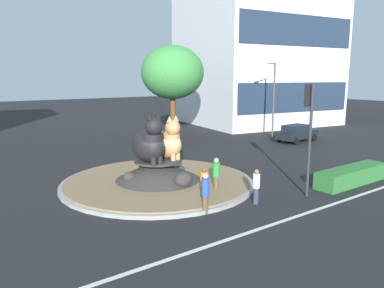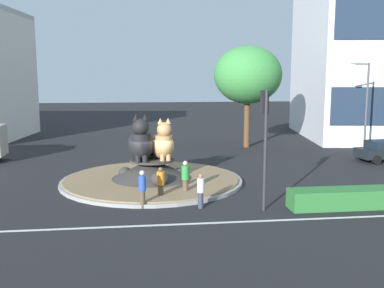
{
  "view_description": "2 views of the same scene",
  "coord_description": "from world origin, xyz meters",
  "views": [
    {
      "loc": [
        -9.64,
        -16.78,
        5.78
      ],
      "look_at": [
        1.63,
        -0.92,
        2.18
      ],
      "focal_mm": 34.1,
      "sensor_mm": 36.0,
      "label": 1
    },
    {
      "loc": [
        -0.72,
        -24.88,
        6.04
      ],
      "look_at": [
        2.46,
        0.99,
        2.03
      ],
      "focal_mm": 41.16,
      "sensor_mm": 36.0,
      "label": 2
    }
  ],
  "objects": [
    {
      "name": "broadleaf_tree_behind_island",
      "position": [
        8.54,
        11.86,
        6.15
      ],
      "size": [
        5.73,
        5.73,
        8.61
      ],
      "color": "brown",
      "rests_on": "ground"
    },
    {
      "name": "ground_plane",
      "position": [
        0.0,
        0.0,
        0.0
      ],
      "size": [
        160.0,
        160.0,
        0.0
      ],
      "primitive_type": "plane",
      "color": "black"
    },
    {
      "name": "cat_statue_black",
      "position": [
        -0.6,
        -0.23,
        2.33
      ],
      "size": [
        1.74,
        2.76,
        2.68
      ],
      "rotation": [
        0.0,
        0.0,
        -1.54
      ],
      "color": "black",
      "rests_on": "roundabout_island"
    },
    {
      "name": "pedestrian_blue_shirt",
      "position": [
        -0.59,
        -5.03,
        0.95
      ],
      "size": [
        0.34,
        0.34,
        1.78
      ],
      "rotation": [
        0.0,
        0.0,
        6.24
      ],
      "color": "brown",
      "rests_on": "ground"
    },
    {
      "name": "clipped_hedge_strip",
      "position": [
        8.72,
        -6.13,
        0.45
      ],
      "size": [
        5.24,
        1.2,
        0.9
      ],
      "primitive_type": "cube",
      "color": "#2D7033",
      "rests_on": "ground"
    },
    {
      "name": "sedan_on_far_lane",
      "position": [
        16.95,
        4.23,
        0.8
      ],
      "size": [
        4.59,
        2.28,
        1.52
      ],
      "rotation": [
        0.0,
        0.0,
        0.1
      ],
      "color": "black",
      "rests_on": "ground"
    },
    {
      "name": "pedestrian_white_shirt",
      "position": [
        2.08,
        -5.39,
        0.87
      ],
      "size": [
        0.33,
        0.33,
        1.63
      ],
      "rotation": [
        0.0,
        0.0,
        4.35
      ],
      "color": "#33384C",
      "rests_on": "ground"
    },
    {
      "name": "pedestrian_green_shirt",
      "position": [
        1.62,
        -3.04,
        0.94
      ],
      "size": [
        0.4,
        0.4,
        1.79
      ],
      "rotation": [
        0.0,
        0.0,
        1.56
      ],
      "color": "brown",
      "rests_on": "ground"
    },
    {
      "name": "cat_statue_calico",
      "position": [
        0.64,
        0.01,
        2.23
      ],
      "size": [
        1.67,
        2.55,
        2.4
      ],
      "rotation": [
        0.0,
        0.0,
        -1.39
      ],
      "color": "tan",
      "rests_on": "roundabout_island"
    },
    {
      "name": "streetlight_arm",
      "position": [
        16.41,
        6.81,
        4.09
      ],
      "size": [
        1.91,
        0.56,
        7.07
      ],
      "rotation": [
        0.0,
        0.0,
        3.37
      ],
      "color": "#4C4C51",
      "rests_on": "ground"
    },
    {
      "name": "pedestrian_orange_shirt",
      "position": [
        0.32,
        -3.75,
        0.86
      ],
      "size": [
        0.38,
        0.38,
        1.64
      ],
      "rotation": [
        0.0,
        0.0,
        2.2
      ],
      "color": "brown",
      "rests_on": "ground"
    },
    {
      "name": "roundabout_island",
      "position": [
        0.0,
        -0.01,
        0.46
      ],
      "size": [
        10.4,
        10.4,
        1.35
      ],
      "color": "gray",
      "rests_on": "ground"
    },
    {
      "name": "lane_centreline",
      "position": [
        0.0,
        -7.52,
        0.0
      ],
      "size": [
        112.0,
        0.2,
        0.01
      ],
      "primitive_type": "cube",
      "color": "silver",
      "rests_on": "ground"
    },
    {
      "name": "traffic_light_mast",
      "position": [
        4.87,
        -5.96,
        3.77
      ],
      "size": [
        0.35,
        0.46,
        5.44
      ],
      "rotation": [
        0.0,
        0.0,
        1.73
      ],
      "color": "#2D2D33",
      "rests_on": "ground"
    }
  ]
}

